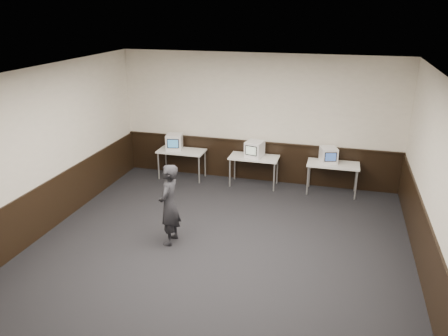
% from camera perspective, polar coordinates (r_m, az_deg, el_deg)
% --- Properties ---
extents(floor, '(8.00, 8.00, 0.00)m').
position_cam_1_polar(floor, '(7.90, -1.53, -11.97)').
color(floor, black).
rests_on(floor, ground).
extents(ceiling, '(8.00, 8.00, 0.00)m').
position_cam_1_polar(ceiling, '(6.75, -1.79, 11.63)').
color(ceiling, white).
rests_on(ceiling, back_wall).
extents(back_wall, '(7.00, 0.00, 7.00)m').
position_cam_1_polar(back_wall, '(10.88, 4.49, 6.39)').
color(back_wall, beige).
rests_on(back_wall, ground).
extents(left_wall, '(0.00, 8.00, 8.00)m').
position_cam_1_polar(left_wall, '(8.79, -24.06, 1.19)').
color(left_wall, beige).
rests_on(left_wall, ground).
extents(right_wall, '(0.00, 8.00, 8.00)m').
position_cam_1_polar(right_wall, '(7.07, 26.71, -3.74)').
color(right_wall, beige).
rests_on(right_wall, ground).
extents(wainscot_back, '(6.98, 0.04, 1.00)m').
position_cam_1_polar(wainscot_back, '(11.18, 4.31, 0.89)').
color(wainscot_back, black).
rests_on(wainscot_back, back_wall).
extents(wainscot_left, '(0.04, 7.98, 1.00)m').
position_cam_1_polar(wainscot_left, '(9.17, -22.97, -5.31)').
color(wainscot_left, black).
rests_on(wainscot_left, left_wall).
extents(wainscot_right, '(0.04, 7.98, 1.00)m').
position_cam_1_polar(wainscot_right, '(7.55, 25.22, -11.39)').
color(wainscot_right, black).
rests_on(wainscot_right, right_wall).
extents(wainscot_rail, '(6.98, 0.06, 0.04)m').
position_cam_1_polar(wainscot_rail, '(11.00, 4.36, 3.41)').
color(wainscot_rail, black).
rests_on(wainscot_rail, wainscot_back).
extents(desk_left, '(1.20, 0.60, 0.75)m').
position_cam_1_polar(desk_left, '(11.27, -5.57, 1.98)').
color(desk_left, silver).
rests_on(desk_left, ground).
extents(desk_center, '(1.20, 0.60, 0.75)m').
position_cam_1_polar(desk_center, '(10.77, 3.94, 1.14)').
color(desk_center, silver).
rests_on(desk_center, ground).
extents(desk_right, '(1.20, 0.60, 0.75)m').
position_cam_1_polar(desk_right, '(10.59, 14.06, 0.21)').
color(desk_right, silver).
rests_on(desk_right, ground).
extents(emac_left, '(0.48, 0.50, 0.40)m').
position_cam_1_polar(emac_left, '(11.28, -6.51, 3.41)').
color(emac_left, white).
rests_on(emac_left, desk_left).
extents(emac_center, '(0.47, 0.49, 0.39)m').
position_cam_1_polar(emac_center, '(10.67, 4.00, 2.48)').
color(emac_center, white).
rests_on(emac_center, desk_center).
extents(emac_right, '(0.47, 0.48, 0.37)m').
position_cam_1_polar(emac_right, '(10.54, 13.50, 1.66)').
color(emac_right, white).
rests_on(emac_right, desk_right).
extents(person, '(0.38, 0.57, 1.57)m').
position_cam_1_polar(person, '(8.15, -7.17, -4.78)').
color(person, black).
rests_on(person, ground).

